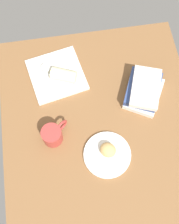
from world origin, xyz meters
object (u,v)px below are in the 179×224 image
at_px(sauce_cup, 46,68).
at_px(book_stack, 144,90).
at_px(round_plate, 107,155).
at_px(breakfast_wrap, 64,75).
at_px(square_plate, 57,75).
at_px(scone_pastry, 108,150).
at_px(coffee_mug, 53,135).

relative_size(sauce_cup, book_stack, 0.20).
bearing_deg(round_plate, breakfast_wrap, 19.37).
distance_m(square_plate, breakfast_wrap, 0.06).
xyz_separation_m(sauce_cup, breakfast_wrap, (-0.06, -0.08, 0.02)).
relative_size(sauce_cup, breakfast_wrap, 0.42).
height_order(square_plate, book_stack, book_stack).
height_order(scone_pastry, square_plate, scone_pastry).
relative_size(scone_pastry, sauce_cup, 1.42).
xyz_separation_m(square_plate, sauce_cup, (0.04, 0.04, 0.02)).
distance_m(breakfast_wrap, book_stack, 0.38).
bearing_deg(square_plate, coffee_mug, 171.15).
bearing_deg(round_plate, book_stack, -39.52).
distance_m(scone_pastry, square_plate, 0.45).
distance_m(breakfast_wrap, coffee_mug, 0.30).
relative_size(round_plate, scone_pastry, 2.93).
bearing_deg(scone_pastry, round_plate, 163.51).
bearing_deg(breakfast_wrap, round_plate, -137.81).
xyz_separation_m(round_plate, scone_pastry, (0.01, -0.00, 0.03)).
bearing_deg(book_stack, round_plate, 140.48).
bearing_deg(coffee_mug, book_stack, -71.39).
height_order(scone_pastry, sauce_cup, scone_pastry).
xyz_separation_m(square_plate, coffee_mug, (-0.31, 0.05, 0.04)).
bearing_deg(sauce_cup, coffee_mug, 179.18).
distance_m(square_plate, sauce_cup, 0.06).
xyz_separation_m(round_plate, breakfast_wrap, (0.40, 0.14, 0.04)).
height_order(sauce_cup, coffee_mug, coffee_mug).
height_order(sauce_cup, breakfast_wrap, breakfast_wrap).
bearing_deg(square_plate, sauce_cup, 50.63).
relative_size(round_plate, sauce_cup, 4.17).
xyz_separation_m(sauce_cup, book_stack, (-0.20, -0.44, 0.02)).
relative_size(square_plate, sauce_cup, 5.00).
distance_m(scone_pastry, sauce_cup, 0.50).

